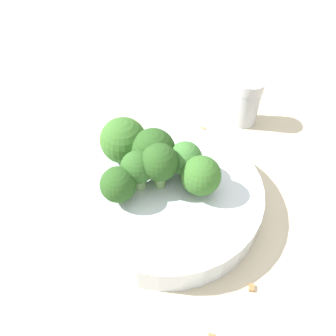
# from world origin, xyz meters

# --- Properties ---
(ground_plane) EXTENTS (3.00, 3.00, 0.00)m
(ground_plane) POSITION_xyz_m (0.00, 0.00, 0.00)
(ground_plane) COLOR beige
(bowl) EXTENTS (0.22, 0.22, 0.04)m
(bowl) POSITION_xyz_m (0.00, 0.00, 0.02)
(bowl) COLOR silver
(bowl) RESTS_ON ground_plane
(broccoli_floret_0) EXTENTS (0.05, 0.05, 0.06)m
(broccoli_floret_0) POSITION_xyz_m (-0.03, 0.01, 0.06)
(broccoli_floret_0) COLOR #7A9E5B
(broccoli_floret_0) RESTS_ON bowl
(broccoli_floret_1) EXTENTS (0.04, 0.04, 0.06)m
(broccoli_floret_1) POSITION_xyz_m (-0.01, -0.01, 0.07)
(broccoli_floret_1) COLOR #84AD66
(broccoli_floret_1) RESTS_ON bowl
(broccoli_floret_2) EXTENTS (0.04, 0.04, 0.05)m
(broccoli_floret_2) POSITION_xyz_m (-0.02, -0.05, 0.06)
(broccoli_floret_2) COLOR #84AD66
(broccoli_floret_2) RESTS_ON bowl
(broccoli_floret_3) EXTENTS (0.06, 0.06, 0.06)m
(broccoli_floret_3) POSITION_xyz_m (-0.07, -0.01, 0.06)
(broccoli_floret_3) COLOR #84AD66
(broccoli_floret_3) RESTS_ON bowl
(broccoli_floret_4) EXTENTS (0.04, 0.04, 0.05)m
(broccoli_floret_4) POSITION_xyz_m (0.00, 0.03, 0.06)
(broccoli_floret_4) COLOR #8EB770
(broccoli_floret_4) RESTS_ON bowl
(broccoli_floret_5) EXTENTS (0.05, 0.05, 0.05)m
(broccoli_floret_5) POSITION_xyz_m (0.03, 0.02, 0.06)
(broccoli_floret_5) COLOR #7A9E5B
(broccoli_floret_5) RESTS_ON bowl
(broccoli_floret_6) EXTENTS (0.04, 0.04, 0.05)m
(broccoli_floret_6) POSITION_xyz_m (-0.02, -0.03, 0.07)
(broccoli_floret_6) COLOR #8EB770
(broccoli_floret_6) RESTS_ON bowl
(pepper_shaker) EXTENTS (0.04, 0.04, 0.07)m
(pepper_shaker) POSITION_xyz_m (-0.05, 0.20, 0.04)
(pepper_shaker) COLOR #B2B7BC
(pepper_shaker) RESTS_ON ground_plane
(almond_crumb_0) EXTENTS (0.01, 0.01, 0.01)m
(almond_crumb_0) POSITION_xyz_m (0.14, -0.01, 0.00)
(almond_crumb_0) COLOR olive
(almond_crumb_0) RESTS_ON ground_plane
(almond_crumb_2) EXTENTS (0.01, 0.01, 0.01)m
(almond_crumb_2) POSITION_xyz_m (-0.07, 0.13, 0.00)
(almond_crumb_2) COLOR #AD7F4C
(almond_crumb_2) RESTS_ON ground_plane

